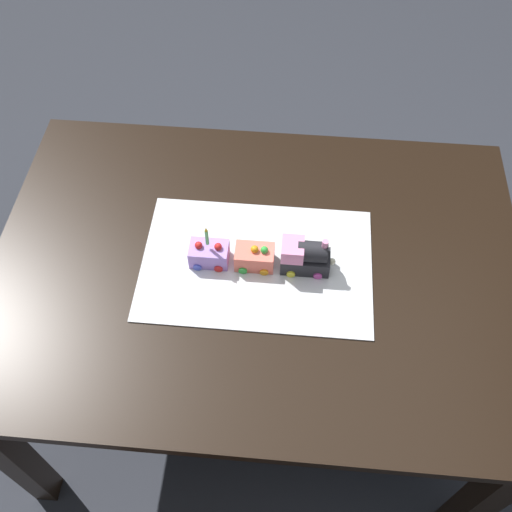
{
  "coord_description": "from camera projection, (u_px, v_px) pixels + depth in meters",
  "views": [
    {
      "loc": [
        -0.07,
        0.87,
        2.01
      ],
      "look_at": [
        0.0,
        -0.0,
        0.77
      ],
      "focal_mm": 41.28,
      "sensor_mm": 36.0,
      "label": 1
    }
  ],
  "objects": [
    {
      "name": "cake_car_hopper_lavender",
      "position": [
        209.0,
        252.0,
        1.52
      ],
      "size": [
        0.1,
        0.08,
        0.07
      ],
      "color": "#AD84E0",
      "rests_on": "cake_board"
    },
    {
      "name": "cake_board",
      "position": [
        256.0,
        263.0,
        1.54
      ],
      "size": [
        0.6,
        0.4,
        0.0
      ],
      "primitive_type": "cube",
      "color": "silver",
      "rests_on": "dining_table"
    },
    {
      "name": "dining_table",
      "position": [
        257.0,
        286.0,
        1.63
      ],
      "size": [
        1.4,
        1.0,
        0.74
      ],
      "color": "black",
      "rests_on": "ground"
    },
    {
      "name": "cake_car_caboose_coral",
      "position": [
        255.0,
        256.0,
        1.52
      ],
      "size": [
        0.1,
        0.08,
        0.07
      ],
      "color": "#F27260",
      "rests_on": "cake_board"
    },
    {
      "name": "birthday_candle",
      "position": [
        207.0,
        235.0,
        1.46
      ],
      "size": [
        0.01,
        0.01,
        0.06
      ],
      "color": "#66D872",
      "rests_on": "cake_car_hopper_lavender"
    },
    {
      "name": "ground_plane",
      "position": [
        256.0,
        379.0,
        2.14
      ],
      "size": [
        8.0,
        8.0,
        0.0
      ],
      "primitive_type": "plane",
      "color": "#2D3038"
    },
    {
      "name": "cake_locomotive",
      "position": [
        305.0,
        255.0,
        1.49
      ],
      "size": [
        0.14,
        0.08,
        0.12
      ],
      "color": "#232328",
      "rests_on": "cake_board"
    }
  ]
}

